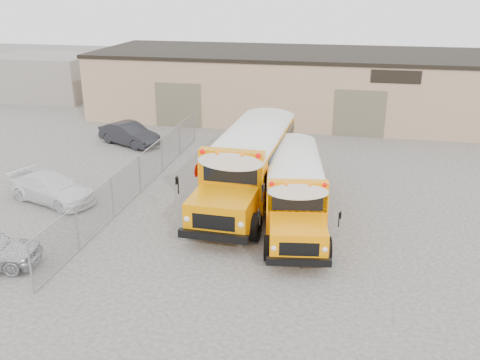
% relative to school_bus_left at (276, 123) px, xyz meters
% --- Properties ---
extents(ground, '(120.00, 120.00, 0.00)m').
position_rel_school_bus_left_xyz_m(ground, '(0.68, -10.27, -1.84)').
color(ground, '#494643').
rests_on(ground, ground).
extents(warehouse, '(30.20, 10.20, 4.67)m').
position_rel_school_bus_left_xyz_m(warehouse, '(0.68, 9.72, 0.53)').
color(warehouse, tan).
rests_on(warehouse, ground).
extents(chainlink_fence, '(0.07, 18.07, 1.81)m').
position_rel_school_bus_left_xyz_m(chainlink_fence, '(-5.32, -7.27, -0.94)').
color(chainlink_fence, gray).
rests_on(chainlink_fence, ground).
extents(distant_building_left, '(8.00, 6.00, 3.60)m').
position_rel_school_bus_left_xyz_m(distant_building_left, '(-21.32, 11.73, -0.04)').
color(distant_building_left, gray).
rests_on(distant_building_left, ground).
extents(school_bus_left, '(3.44, 10.95, 3.18)m').
position_rel_school_bus_left_xyz_m(school_bus_left, '(0.00, 0.00, 0.00)').
color(school_bus_left, orange).
rests_on(school_bus_left, ground).
extents(school_bus_right, '(3.53, 9.28, 2.65)m').
position_rel_school_bus_left_xyz_m(school_bus_right, '(1.23, -3.22, -0.31)').
color(school_bus_right, '#FE8B00').
rests_on(school_bus_right, ground).
extents(tarp_bundle, '(1.20, 1.13, 1.47)m').
position_rel_school_bus_left_xyz_m(tarp_bundle, '(3.18, -12.37, -1.09)').
color(tarp_bundle, black).
rests_on(tarp_bundle, ground).
extents(car_white, '(4.67, 3.09, 1.26)m').
position_rel_school_bus_left_xyz_m(car_white, '(-8.77, -9.15, -1.21)').
color(car_white, white).
rests_on(car_white, ground).
extents(car_dark, '(4.33, 3.04, 1.36)m').
position_rel_school_bus_left_xyz_m(car_dark, '(-8.93, -0.03, -1.16)').
color(car_dark, black).
rests_on(car_dark, ground).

